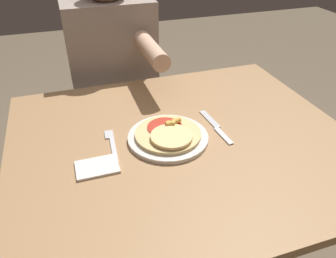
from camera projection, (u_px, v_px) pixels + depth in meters
The scene contains 7 objects.
dining_table at pixel (182, 165), 1.13m from camera, with size 1.10×0.95×0.78m.
plate at pixel (168, 137), 1.06m from camera, with size 0.26×0.26×0.01m.
pizza at pixel (169, 134), 1.05m from camera, with size 0.21×0.21×0.04m.
fork at pixel (112, 143), 1.04m from camera, with size 0.03×0.18×0.00m.
knife at pixel (216, 127), 1.12m from camera, with size 0.03×0.22×0.00m.
napkin at pixel (97, 167), 0.94m from camera, with size 0.12×0.09×0.01m.
person_diner at pixel (114, 73), 1.58m from camera, with size 0.40×0.52×1.27m.
Camera 1 is at (-0.32, -0.81, 1.40)m, focal length 35.00 mm.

